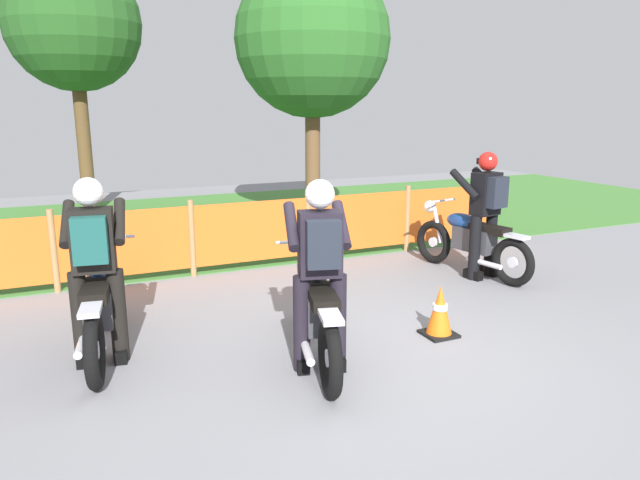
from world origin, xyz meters
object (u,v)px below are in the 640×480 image
Objects in this scene: rider_trailing at (485,208)px; traffic_cone at (440,311)px; rider_lead at (320,266)px; motorcycle_trailing at (470,241)px; rider_third at (94,261)px; motorcycle_third at (101,304)px; motorcycle_lead at (316,309)px.

rider_trailing reaches higher than traffic_cone.
rider_lead and rider_trailing have the same top height.
rider_third reaches higher than motorcycle_trailing.
rider_trailing is at bearing 40.06° from traffic_cone.
rider_trailing is (4.87, 0.50, 0.47)m from motorcycle_third.
motorcycle_third is 3.28m from traffic_cone.
rider_trailing is 1.00× the size of rider_third.
motorcycle_third is 3.95× the size of traffic_cone.
rider_lead is at bearing -108.92° from rider_third.
rider_trailing is at bearing -49.74° from motorcycle_lead.
motorcycle_trailing is 1.18× the size of rider_third.
traffic_cone is (-1.69, -1.67, -0.20)m from motorcycle_trailing.
rider_third reaches higher than traffic_cone.
motorcycle_third is 0.52m from rider_third.
motorcycle_trailing is 0.54m from rider_trailing.
motorcycle_trailing is 0.95× the size of motorcycle_third.
rider_third is at bearing 83.51° from motorcycle_lead.
rider_lead and rider_third have the same top height.
rider_trailing is (3.15, 1.66, 0.00)m from rider_lead.
motorcycle_trailing is at bearing -72.28° from motorcycle_third.
rider_lead is at bearing -179.49° from motorcycle_lead.
motorcycle_trailing is 1.18× the size of rider_lead.
motorcycle_trailing is (3.05, 1.66, -0.01)m from motorcycle_lead.
motorcycle_lead is 3.47m from motorcycle_trailing.
rider_lead is (1.71, -1.17, 0.47)m from motorcycle_third.
rider_third is 3.19× the size of traffic_cone.
rider_third is (-4.90, -0.72, 0.00)m from rider_trailing.
motorcycle_lead is 1.02× the size of motorcycle_trailing.
traffic_cone is at bearing -97.77° from motorcycle_third.
rider_lead is 1.00× the size of rider_third.
motorcycle_trailing is at bearing 0.51° from rider_trailing.
rider_trailing reaches higher than motorcycle_trailing.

